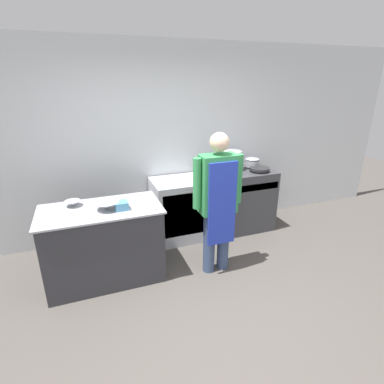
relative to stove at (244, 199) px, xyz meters
name	(u,v)px	position (x,y,z in m)	size (l,w,h in m)	color
ground_plane	(220,322)	(-1.20, -1.71, -0.46)	(14.00, 14.00, 0.00)	#4C4742
wall_back	(160,143)	(-1.20, 0.38, 0.89)	(8.00, 0.05, 2.70)	silver
prep_counter	(104,244)	(-2.15, -0.59, -0.02)	(1.31, 0.69, 0.88)	#2D2D33
stove	(244,199)	(0.00, 0.00, 0.00)	(0.79, 0.61, 0.95)	#38383D
fridge_unit	(178,210)	(-1.06, 0.03, -0.02)	(0.71, 0.61, 0.88)	silver
person_cook	(218,198)	(-0.89, -0.90, 0.48)	(0.59, 0.24, 1.68)	#38476B
mixing_bowl	(107,206)	(-2.08, -0.65, 0.46)	(0.27, 0.27, 0.09)	#9EA0A8
small_bowl	(73,203)	(-2.43, -0.42, 0.45)	(0.18, 0.18, 0.06)	#9EA0A8
plastic_tub	(122,206)	(-1.93, -0.70, 0.46)	(0.14, 0.14, 0.09)	teal
stock_pot	(233,159)	(-0.18, 0.11, 0.62)	(0.28, 0.28, 0.28)	#9EA0A8
saute_pan	(259,169)	(0.16, -0.11, 0.50)	(0.30, 0.30, 0.04)	#262628
sauce_pot	(252,162)	(0.16, 0.11, 0.55)	(0.22, 0.22, 0.13)	#9EA0A8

